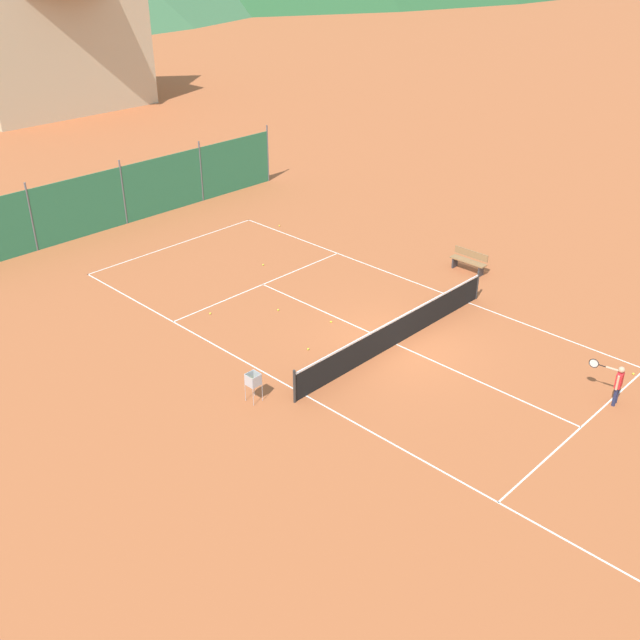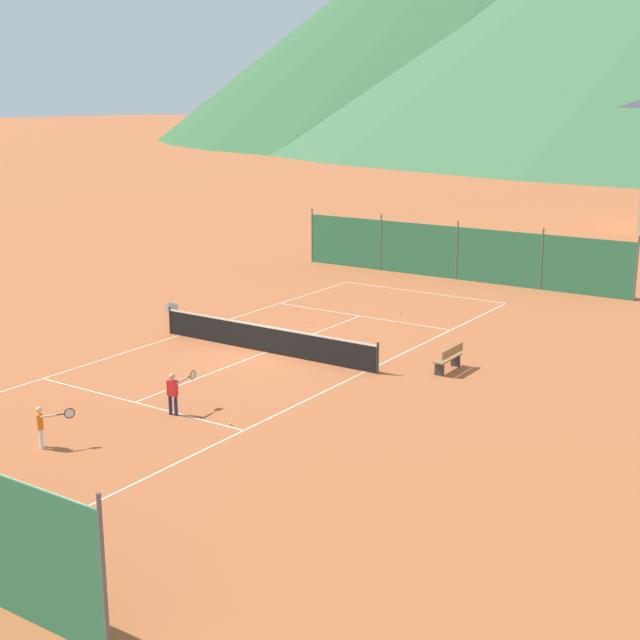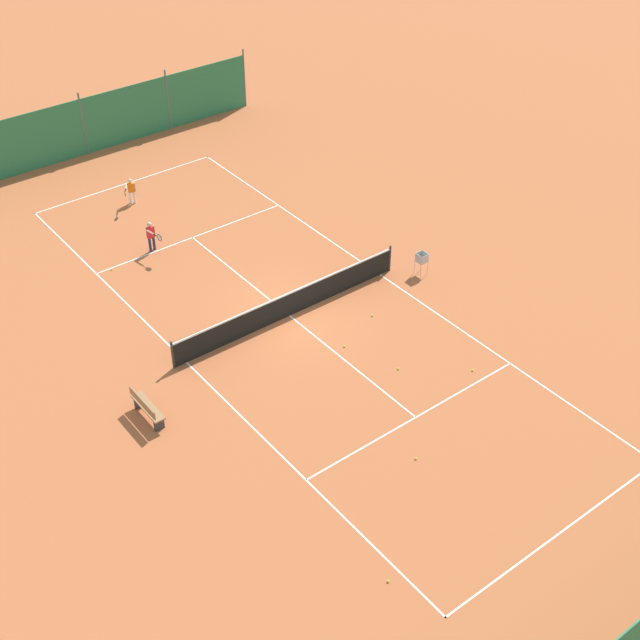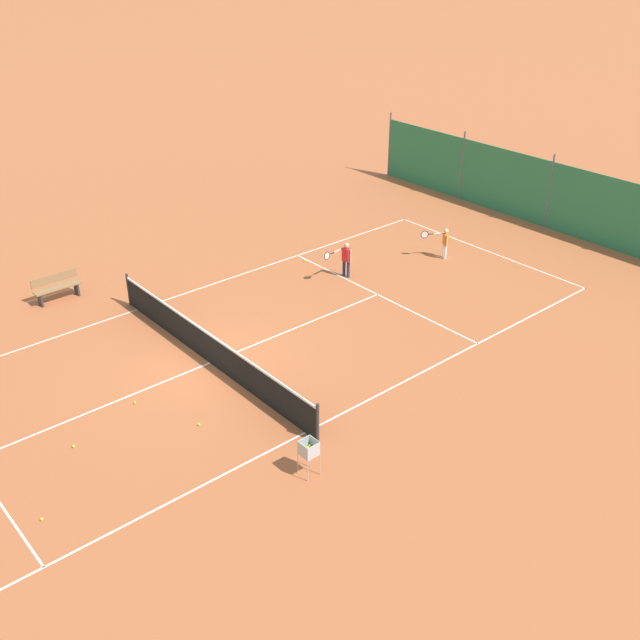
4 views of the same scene
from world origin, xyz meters
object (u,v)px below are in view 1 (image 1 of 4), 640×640
object	(u,v)px
ball_hopper	(253,381)
courtside_bench	(469,261)
tennis_ball_alley_right	(210,313)
tennis_ball_by_net_right	(331,322)
alpine_chalet	(39,21)
tennis_ball_alley_left	(279,226)
tennis_ball_far_corner	(308,349)
tennis_ball_by_net_left	(278,310)
tennis_ball_near_corner	(633,374)
tennis_ball_service_box	(263,265)
player_near_baseline	(617,382)
tennis_net	(397,331)

from	to	relation	value
ball_hopper	courtside_bench	size ratio (longest dim) A/B	0.59
tennis_ball_alley_right	tennis_ball_by_net_right	bearing A→B (deg)	-54.19
tennis_ball_by_net_right	alpine_chalet	size ratio (longest dim) A/B	0.01
tennis_ball_alley_left	ball_hopper	distance (m)	13.62
tennis_ball_far_corner	ball_hopper	bearing A→B (deg)	-164.00
courtside_bench	alpine_chalet	bearing A→B (deg)	85.26
tennis_ball_by_net_left	courtside_bench	bearing A→B (deg)	-21.16
tennis_ball_alley_right	tennis_ball_by_net_left	xyz separation A→B (m)	(1.82, -1.50, 0.00)
tennis_ball_by_net_left	tennis_ball_far_corner	bearing A→B (deg)	-113.86
tennis_ball_by_net_right	tennis_ball_alley_right	size ratio (longest dim) A/B	1.00
ball_hopper	alpine_chalet	distance (m)	41.81
tennis_ball_by_net_right	ball_hopper	size ratio (longest dim) A/B	0.07
tennis_ball_near_corner	tennis_ball_by_net_left	distance (m)	11.65
tennis_ball_service_box	tennis_ball_by_net_right	xyz separation A→B (m)	(-1.57, -5.17, 0.00)
ball_hopper	player_near_baseline	bearing A→B (deg)	-46.68
tennis_ball_service_box	alpine_chalet	bearing A→B (deg)	75.39
alpine_chalet	tennis_ball_near_corner	bearing A→B (deg)	-97.39
player_near_baseline	tennis_ball_service_box	distance (m)	14.19
tennis_ball_alley_right	courtside_bench	distance (m)	10.21
tennis_net	courtside_bench	bearing A→B (deg)	13.85
tennis_ball_alley_right	tennis_ball_by_net_left	distance (m)	2.36
tennis_ball_alley_left	ball_hopper	size ratio (longest dim) A/B	0.07
ball_hopper	courtside_bench	bearing A→B (deg)	3.28
alpine_chalet	tennis_ball_far_corner	bearing A→B (deg)	-107.21
tennis_ball_by_net_right	courtside_bench	distance (m)	6.83
tennis_net	tennis_ball_alley_left	xyz separation A→B (m)	(4.52, 10.32, -0.47)
tennis_ball_by_net_right	ball_hopper	bearing A→B (deg)	-161.79
courtside_bench	tennis_ball_alley_left	bearing A→B (deg)	101.79
tennis_net	tennis_ball_alley_left	distance (m)	11.27
tennis_ball_alley_left	tennis_ball_by_net_right	world-z (taller)	same
tennis_ball_far_corner	tennis_ball_near_corner	bearing A→B (deg)	-54.33
tennis_ball_near_corner	ball_hopper	world-z (taller)	ball_hopper
tennis_ball_alley_right	ball_hopper	size ratio (longest dim) A/B	0.07
tennis_ball_by_net_right	courtside_bench	xyz separation A→B (m)	(6.75, -0.94, 0.42)
courtside_bench	alpine_chalet	xyz separation A→B (m)	(3.16, 38.10, 5.37)
tennis_ball_far_corner	courtside_bench	world-z (taller)	courtside_bench
tennis_ball_by_net_left	alpine_chalet	size ratio (longest dim) A/B	0.01
tennis_ball_service_box	tennis_ball_near_corner	bearing A→B (deg)	-80.32
tennis_ball_near_corner	tennis_ball_alley_left	xyz separation A→B (m)	(0.97, 16.59, 0.00)
alpine_chalet	tennis_ball_by_net_left	bearing A→B (deg)	-106.68
tennis_ball_far_corner	tennis_ball_alley_right	world-z (taller)	same
tennis_ball_service_box	tennis_ball_alley_right	size ratio (longest dim) A/B	1.00
tennis_ball_near_corner	alpine_chalet	distance (m)	46.68
tennis_ball_far_corner	tennis_ball_alley_right	xyz separation A→B (m)	(-0.64, 4.16, 0.00)
tennis_ball_service_box	ball_hopper	distance (m)	9.38
tennis_ball_service_box	tennis_ball_alley_left	distance (m)	4.27
tennis_ball_service_box	tennis_ball_far_corner	size ratio (longest dim) A/B	1.00
player_near_baseline	tennis_ball_by_net_right	distance (m)	9.26
tennis_ball_by_net_left	tennis_ball_alley_left	bearing A→B (deg)	46.56
courtside_bench	tennis_ball_service_box	bearing A→B (deg)	130.28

